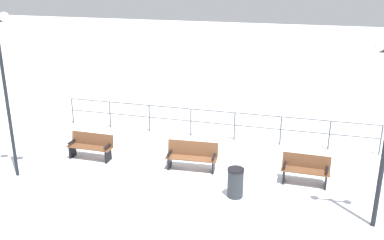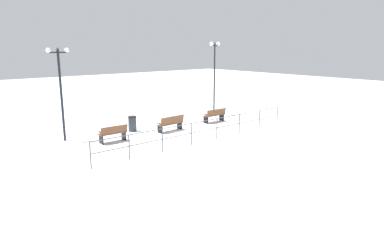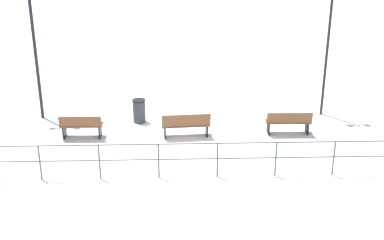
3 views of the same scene
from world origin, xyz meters
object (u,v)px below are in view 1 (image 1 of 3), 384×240
bench_third (305,170)px  bench_nearest (91,146)px  bench_second (192,156)px  trash_bin (235,183)px  lamppost_near (1,63)px

bench_third → bench_nearest: bearing=-87.8°
bench_second → trash_bin: bearing=46.1°
bench_second → lamppost_near: bearing=-73.5°
bench_nearest → trash_bin: 5.36m
lamppost_near → trash_bin: lamppost_near is taller
bench_third → lamppost_near: (1.88, -8.72, 3.14)m
bench_second → lamppost_near: 6.34m
bench_second → lamppost_near: lamppost_near is taller
bench_nearest → lamppost_near: bearing=-41.3°
lamppost_near → bench_third: bearing=102.2°
bench_third → trash_bin: (1.36, -1.88, -0.02)m
bench_second → trash_bin: bench_second is taller
bench_second → bench_third: size_ratio=1.17×
lamppost_near → trash_bin: 7.56m
bench_third → bench_second: bearing=-89.3°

